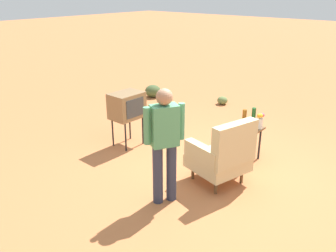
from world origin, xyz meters
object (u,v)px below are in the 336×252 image
side_table (243,132)px  bottle_wine_green (253,117)px  armchair (223,154)px  bottle_tall_amber (244,118)px  soda_can_blue (237,127)px  person_standing (164,140)px  flower_vase (260,120)px  tv_on_stand (127,106)px

side_table → bottle_wine_green: 0.33m
armchair → bottle_tall_amber: armchair is taller
bottle_wine_green → soda_can_blue: (0.37, -0.10, -0.10)m
armchair → person_standing: size_ratio=0.65×
side_table → flower_vase: bearing=124.9°
person_standing → side_table: bearing=174.7°
bottle_tall_amber → flower_vase: 0.27m
armchair → side_table: (-0.92, -0.19, 0.01)m
side_table → tv_on_stand: 2.15m
bottle_tall_amber → person_standing: bearing=-4.2°
side_table → person_standing: (1.84, -0.17, 0.43)m
tv_on_stand → soda_can_blue: bearing=109.2°
armchair → bottle_tall_amber: 1.04m
flower_vase → side_table: bearing=-55.1°
person_standing → soda_can_blue: 1.70m
person_standing → bottle_wine_green: (-2.04, 0.24, -0.18)m
armchair → bottle_tall_amber: size_ratio=3.53×
side_table → flower_vase: flower_vase is taller
soda_can_blue → flower_vase: bearing=142.8°
bottle_wine_green → soda_can_blue: 0.40m
side_table → soda_can_blue: (0.17, -0.02, 0.15)m
bottle_tall_amber → tv_on_stand: bearing=-64.7°
side_table → flower_vase: 0.36m
armchair → bottle_wine_green: bearing=-174.3°
soda_can_blue → flower_vase: 0.42m
bottle_wine_green → person_standing: bearing=-6.8°
flower_vase → bottle_tall_amber: bearing=-70.8°
bottle_tall_amber → flower_vase: bearing=109.2°
flower_vase → armchair: bearing=-2.1°
tv_on_stand → bottle_tall_amber: bearing=115.3°
tv_on_stand → bottle_tall_amber: (-0.91, 1.93, -0.03)m
side_table → bottle_tall_amber: (-0.07, -0.03, 0.24)m
armchair → bottle_wine_green: armchair is taller
flower_vase → bottle_wine_green: bearing=-106.3°
soda_can_blue → flower_vase: size_ratio=0.46×
tv_on_stand → side_table: bearing=113.3°
person_standing → bottle_wine_green: person_standing is taller
side_table → bottle_wine_green: bottle_wine_green is taller
side_table → soda_can_blue: 0.23m
soda_can_blue → bottle_tall_amber: 0.25m
side_table → bottle_wine_green: (-0.20, 0.07, 0.25)m
armchair → bottle_wine_green: 1.16m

